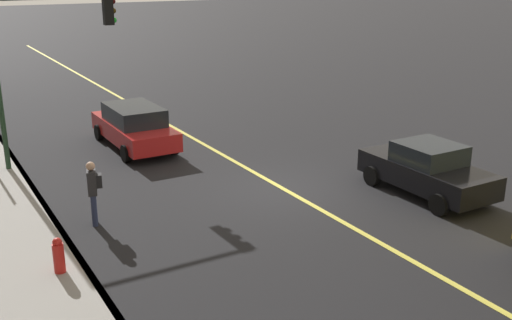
# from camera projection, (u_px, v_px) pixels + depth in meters

# --- Properties ---
(ground) EXTENTS (200.00, 200.00, 0.00)m
(ground) POSITION_uv_depth(u_px,v_px,m) (282.00, 188.00, 18.02)
(ground) COLOR black
(curb_edge) EXTENTS (80.00, 0.16, 0.15)m
(curb_edge) POSITION_uv_depth(u_px,v_px,m) (61.00, 232.00, 14.88)
(curb_edge) COLOR slate
(curb_edge) RESTS_ON ground
(lane_stripe_center) EXTENTS (80.00, 0.16, 0.01)m
(lane_stripe_center) POSITION_uv_depth(u_px,v_px,m) (282.00, 188.00, 18.02)
(lane_stripe_center) COLOR #D8CC4C
(lane_stripe_center) RESTS_ON ground
(car_red) EXTENTS (4.80, 1.95, 1.56)m
(car_red) POSITION_uv_depth(u_px,v_px,m) (134.00, 126.00, 21.92)
(car_red) COLOR red
(car_red) RESTS_ON ground
(car_black) EXTENTS (4.08, 1.91, 1.54)m
(car_black) POSITION_uv_depth(u_px,v_px,m) (427.00, 169.00, 17.35)
(car_black) COLOR black
(car_black) RESTS_ON ground
(pedestrian_with_backpack) EXTENTS (0.44, 0.44, 1.69)m
(pedestrian_with_backpack) POSITION_uv_depth(u_px,v_px,m) (93.00, 188.00, 15.22)
(pedestrian_with_backpack) COLOR #262D4C
(pedestrian_with_backpack) RESTS_ON ground
(traffic_light_mast) EXTENTS (0.28, 3.97, 5.71)m
(traffic_light_mast) POSITION_uv_depth(u_px,v_px,m) (44.00, 47.00, 18.92)
(traffic_light_mast) COLOR #1E3823
(traffic_light_mast) RESTS_ON ground
(fire_hydrant) EXTENTS (0.24, 0.24, 0.94)m
(fire_hydrant) POSITION_uv_depth(u_px,v_px,m) (59.00, 258.00, 12.68)
(fire_hydrant) COLOR red
(fire_hydrant) RESTS_ON ground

